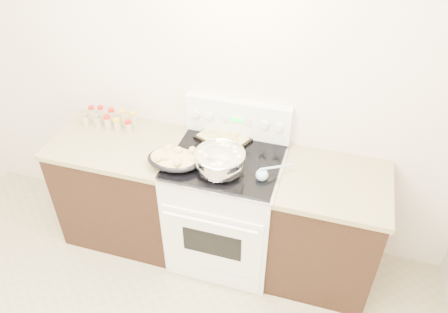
% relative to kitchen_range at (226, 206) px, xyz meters
% --- Properties ---
extents(room_shell, '(4.10, 3.60, 2.75)m').
position_rel_kitchen_range_xyz_m(room_shell, '(-0.35, -1.42, 1.21)').
color(room_shell, silver).
rests_on(room_shell, ground).
extents(counter_left, '(0.93, 0.67, 0.92)m').
position_rel_kitchen_range_xyz_m(counter_left, '(-0.83, 0.01, -0.03)').
color(counter_left, black).
rests_on(counter_left, ground).
extents(counter_right, '(0.73, 0.67, 0.92)m').
position_rel_kitchen_range_xyz_m(counter_right, '(0.73, 0.01, -0.03)').
color(counter_right, black).
rests_on(counter_right, ground).
extents(kitchen_range, '(0.78, 0.73, 1.22)m').
position_rel_kitchen_range_xyz_m(kitchen_range, '(0.00, 0.00, 0.00)').
color(kitchen_range, white).
rests_on(kitchen_range, ground).
extents(mixing_bowl, '(0.39, 0.39, 0.19)m').
position_rel_kitchen_range_xyz_m(mixing_bowl, '(-0.00, -0.14, 0.53)').
color(mixing_bowl, silver).
rests_on(mixing_bowl, kitchen_range).
extents(roasting_pan, '(0.37, 0.26, 0.12)m').
position_rel_kitchen_range_xyz_m(roasting_pan, '(-0.31, -0.16, 0.50)').
color(roasting_pan, black).
rests_on(roasting_pan, kitchen_range).
extents(baking_sheet, '(0.42, 0.37, 0.06)m').
position_rel_kitchen_range_xyz_m(baking_sheet, '(-0.08, 0.20, 0.47)').
color(baking_sheet, black).
rests_on(baking_sheet, kitchen_range).
extents(wooden_spoon, '(0.17, 0.21, 0.04)m').
position_rel_kitchen_range_xyz_m(wooden_spoon, '(-0.17, -0.09, 0.46)').
color(wooden_spoon, tan).
rests_on(wooden_spoon, kitchen_range).
extents(blue_ladle, '(0.22, 0.21, 0.10)m').
position_rel_kitchen_range_xyz_m(blue_ladle, '(0.29, -0.13, 0.49)').
color(blue_ladle, '#93C5DC').
rests_on(blue_ladle, kitchen_range).
extents(spice_jars, '(0.40, 0.15, 0.13)m').
position_rel_kitchen_range_xyz_m(spice_jars, '(-0.95, 0.16, 0.49)').
color(spice_jars, '#BFB28C').
rests_on(spice_jars, counter_left).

